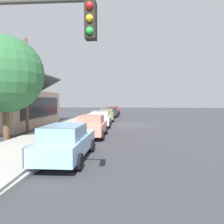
{
  "coord_description": "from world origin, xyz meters",
  "views": [
    {
      "loc": [
        -23.53,
        0.2,
        2.61
      ],
      "look_at": [
        2.31,
        2.04,
        1.27
      ],
      "focal_mm": 34.64,
      "sensor_mm": 36.0,
      "label": 1
    }
  ],
  "objects": [
    {
      "name": "storefront_building",
      "position": [
        -2.29,
        11.98,
        1.93
      ],
      "size": [
        11.83,
        6.72,
        5.4
      ],
      "color": "tan",
      "rests_on": "ground"
    },
    {
      "name": "sidewalk_curb",
      "position": [
        0.0,
        5.6,
        0.08
      ],
      "size": [
        60.0,
        4.2,
        0.16
      ],
      "primitive_type": "cube",
      "color": "#A3A099",
      "rests_on": "ground"
    },
    {
      "name": "car_skyblue",
      "position": [
        -14.33,
        2.85,
        0.82
      ],
      "size": [
        4.82,
        1.95,
        1.59
      ],
      "rotation": [
        0.0,
        0.0,
        0.0
      ],
      "color": "#8CB7E0",
      "rests_on": "ground"
    },
    {
      "name": "car_silver",
      "position": [
        -1.96,
        2.84,
        0.82
      ],
      "size": [
        4.9,
        2.18,
        1.59
      ],
      "rotation": [
        0.0,
        0.0,
        0.04
      ],
      "color": "silver",
      "rests_on": "ground"
    },
    {
      "name": "fire_hydrant_red",
      "position": [
        1.55,
        4.2,
        0.5
      ],
      "size": [
        0.22,
        0.22,
        0.71
      ],
      "color": "red",
      "rests_on": "sidewalk_curb"
    },
    {
      "name": "traffic_light_main",
      "position": [
        -18.8,
        2.54,
        3.49
      ],
      "size": [
        0.37,
        2.79,
        5.2
      ],
      "color": "#383833",
      "rests_on": "ground"
    },
    {
      "name": "utility_pole_wooden",
      "position": [
        -6.84,
        8.2,
        3.93
      ],
      "size": [
        1.8,
        0.24,
        7.5
      ],
      "color": "brown",
      "rests_on": "ground"
    },
    {
      "name": "car_charcoal",
      "position": [
        10.73,
        2.68,
        0.81
      ],
      "size": [
        4.65,
        2.22,
        1.59
      ],
      "rotation": [
        0.0,
        0.0,
        -0.06
      ],
      "color": "#2D3035",
      "rests_on": "ground"
    },
    {
      "name": "ground_plane",
      "position": [
        0.0,
        0.0,
        0.0
      ],
      "size": [
        120.0,
        120.0,
        0.0
      ],
      "primitive_type": "plane",
      "color": "#38383D"
    },
    {
      "name": "car_coral",
      "position": [
        -8.3,
        2.73,
        0.81
      ],
      "size": [
        4.32,
        2.05,
        1.59
      ],
      "rotation": [
        0.0,
        0.0,
        0.01
      ],
      "color": "#EA8C75",
      "rests_on": "ground"
    },
    {
      "name": "car_cherry",
      "position": [
        16.45,
        2.64,
        0.81
      ],
      "size": [
        4.39,
        2.11,
        1.59
      ],
      "rotation": [
        0.0,
        0.0,
        -0.01
      ],
      "color": "red",
      "rests_on": "ground"
    },
    {
      "name": "shade_tree",
      "position": [
        -9.51,
        8.39,
        4.37
      ],
      "size": [
        5.13,
        5.13,
        6.95
      ],
      "color": "brown",
      "rests_on": "ground"
    },
    {
      "name": "car_olive",
      "position": [
        4.06,
        2.84,
        0.81
      ],
      "size": [
        4.77,
        2.11,
        1.59
      ],
      "rotation": [
        0.0,
        0.0,
        0.05
      ],
      "color": "olive",
      "rests_on": "ground"
    }
  ]
}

